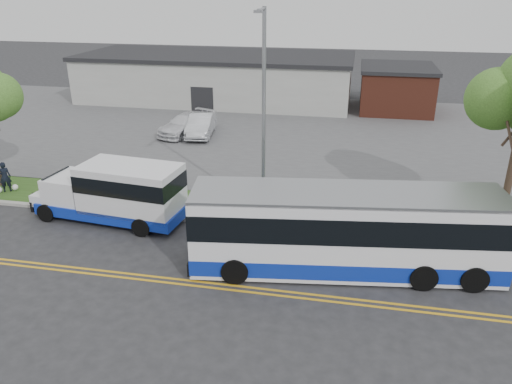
% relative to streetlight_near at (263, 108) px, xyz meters
% --- Properties ---
extents(ground, '(140.00, 140.00, 0.00)m').
position_rel_streetlight_near_xyz_m(ground, '(-3.00, -2.73, -5.23)').
color(ground, '#28282B').
rests_on(ground, ground).
extents(lane_line_north, '(70.00, 0.12, 0.01)m').
position_rel_streetlight_near_xyz_m(lane_line_north, '(-3.00, -6.58, -5.23)').
color(lane_line_north, gold).
rests_on(lane_line_north, ground).
extents(lane_line_south, '(70.00, 0.12, 0.01)m').
position_rel_streetlight_near_xyz_m(lane_line_south, '(-3.00, -6.88, -5.23)').
color(lane_line_south, gold).
rests_on(lane_line_south, ground).
extents(curb, '(80.00, 0.30, 0.15)m').
position_rel_streetlight_near_xyz_m(curb, '(-3.00, -1.63, -5.16)').
color(curb, '#9E9B93').
rests_on(curb, ground).
extents(verge, '(80.00, 3.30, 0.10)m').
position_rel_streetlight_near_xyz_m(verge, '(-3.00, 0.17, -5.18)').
color(verge, '#2C4617').
rests_on(verge, ground).
extents(parking_lot, '(80.00, 25.00, 0.10)m').
position_rel_streetlight_near_xyz_m(parking_lot, '(-3.00, 14.27, -5.18)').
color(parking_lot, '#4C4C4F').
rests_on(parking_lot, ground).
extents(commercial_building, '(25.40, 10.40, 4.35)m').
position_rel_streetlight_near_xyz_m(commercial_building, '(-9.00, 24.27, -3.05)').
color(commercial_building, '#9E9E99').
rests_on(commercial_building, ground).
extents(brick_wing, '(6.30, 7.30, 3.90)m').
position_rel_streetlight_near_xyz_m(brick_wing, '(7.50, 23.27, -3.27)').
color(brick_wing, brown).
rests_on(brick_wing, ground).
extents(streetlight_near, '(0.35, 1.53, 9.50)m').
position_rel_streetlight_near_xyz_m(streetlight_near, '(0.00, 0.00, 0.00)').
color(streetlight_near, gray).
rests_on(streetlight_near, verge).
extents(shuttle_bus, '(7.62, 3.17, 2.84)m').
position_rel_streetlight_near_xyz_m(shuttle_bus, '(-6.50, -2.20, -3.71)').
color(shuttle_bus, '#0F2AA3').
rests_on(shuttle_bus, ground).
extents(transit_bus, '(12.17, 4.31, 3.31)m').
position_rel_streetlight_near_xyz_m(transit_bus, '(4.08, -4.53, -3.56)').
color(transit_bus, white).
rests_on(transit_bus, ground).
extents(pedestrian, '(0.73, 0.66, 1.67)m').
position_rel_streetlight_near_xyz_m(pedestrian, '(-14.00, -0.28, -4.30)').
color(pedestrian, black).
rests_on(pedestrian, verge).
extents(parked_car_a, '(2.29, 4.95, 1.57)m').
position_rel_streetlight_near_xyz_m(parked_car_a, '(-6.89, 12.08, -4.35)').
color(parked_car_a, silver).
rests_on(parked_car_a, parking_lot).
extents(parked_car_b, '(3.74, 5.50, 1.48)m').
position_rel_streetlight_near_xyz_m(parked_car_b, '(-8.09, 12.20, -4.39)').
color(parked_car_b, white).
rests_on(parked_car_b, parking_lot).
extents(grocery_bag_right, '(0.32, 0.32, 0.32)m').
position_rel_streetlight_near_xyz_m(grocery_bag_right, '(-13.70, -0.03, -4.97)').
color(grocery_bag_right, white).
rests_on(grocery_bag_right, verge).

